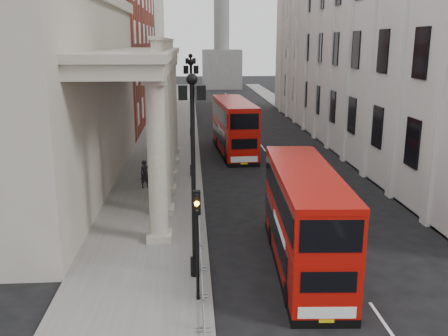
# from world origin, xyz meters

# --- Properties ---
(ground) EXTENTS (260.00, 260.00, 0.00)m
(ground) POSITION_xyz_m (0.00, 0.00, 0.00)
(ground) COLOR black
(ground) RESTS_ON ground
(sidewalk_west) EXTENTS (6.00, 140.00, 0.12)m
(sidewalk_west) POSITION_xyz_m (-3.00, 30.00, 0.06)
(sidewalk_west) COLOR slate
(sidewalk_west) RESTS_ON ground
(sidewalk_east) EXTENTS (3.00, 140.00, 0.12)m
(sidewalk_east) POSITION_xyz_m (13.50, 30.00, 0.06)
(sidewalk_east) COLOR slate
(sidewalk_east) RESTS_ON ground
(kerb) EXTENTS (0.20, 140.00, 0.14)m
(kerb) POSITION_xyz_m (-0.05, 30.00, 0.07)
(kerb) COLOR slate
(kerb) RESTS_ON ground
(portico_building) EXTENTS (9.00, 28.00, 12.00)m
(portico_building) POSITION_xyz_m (-10.50, 18.00, 6.00)
(portico_building) COLOR gray
(portico_building) RESTS_ON ground
(brick_building) EXTENTS (9.00, 32.00, 22.00)m
(brick_building) POSITION_xyz_m (-10.50, 48.00, 11.00)
(brick_building) COLOR maroon
(brick_building) RESTS_ON ground
(west_building_far) EXTENTS (9.00, 30.00, 20.00)m
(west_building_far) POSITION_xyz_m (-10.50, 80.00, 10.00)
(west_building_far) COLOR gray
(west_building_far) RESTS_ON ground
(east_building) EXTENTS (8.00, 55.00, 25.00)m
(east_building) POSITION_xyz_m (16.00, 32.00, 12.50)
(east_building) COLOR beige
(east_building) RESTS_ON ground
(monument_column) EXTENTS (8.00, 8.00, 54.20)m
(monument_column) POSITION_xyz_m (6.00, 92.00, 15.98)
(monument_column) COLOR #60605E
(monument_column) RESTS_ON ground
(lamp_post_south) EXTENTS (1.05, 0.44, 8.32)m
(lamp_post_south) POSITION_xyz_m (-0.60, 4.00, 4.91)
(lamp_post_south) COLOR black
(lamp_post_south) RESTS_ON sidewalk_west
(lamp_post_mid) EXTENTS (1.05, 0.44, 8.32)m
(lamp_post_mid) POSITION_xyz_m (-0.60, 20.00, 4.91)
(lamp_post_mid) COLOR black
(lamp_post_mid) RESTS_ON sidewalk_west
(lamp_post_north) EXTENTS (1.05, 0.44, 8.32)m
(lamp_post_north) POSITION_xyz_m (-0.60, 36.00, 4.91)
(lamp_post_north) COLOR black
(lamp_post_north) RESTS_ON sidewalk_west
(traffic_light) EXTENTS (0.28, 0.33, 4.30)m
(traffic_light) POSITION_xyz_m (-0.50, 1.98, 3.11)
(traffic_light) COLOR black
(traffic_light) RESTS_ON sidewalk_west
(crowd_barriers) EXTENTS (0.50, 18.75, 1.10)m
(crowd_barriers) POSITION_xyz_m (-0.35, 2.23, 0.67)
(crowd_barriers) COLOR gray
(crowd_barriers) RESTS_ON sidewalk_west
(bus_near) EXTENTS (2.98, 10.18, 4.34)m
(bus_near) POSITION_xyz_m (4.15, 4.86, 2.27)
(bus_near) COLOR #A90D07
(bus_near) RESTS_ON ground
(bus_far) EXTENTS (3.30, 10.89, 4.64)m
(bus_far) POSITION_xyz_m (3.10, 27.99, 2.42)
(bus_far) COLOR #B70F08
(bus_far) RESTS_ON ground
(pedestrian_a) EXTENTS (0.80, 0.71, 1.85)m
(pedestrian_a) POSITION_xyz_m (-3.77, 17.18, 1.05)
(pedestrian_a) COLOR black
(pedestrian_a) RESTS_ON sidewalk_west
(pedestrian_b) EXTENTS (0.94, 0.79, 1.73)m
(pedestrian_b) POSITION_xyz_m (-3.41, 18.91, 0.99)
(pedestrian_b) COLOR #2A2521
(pedestrian_b) RESTS_ON sidewalk_west
(pedestrian_c) EXTENTS (0.80, 0.54, 1.59)m
(pedestrian_c) POSITION_xyz_m (-3.33, 23.82, 0.92)
(pedestrian_c) COLOR black
(pedestrian_c) RESTS_ON sidewalk_west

